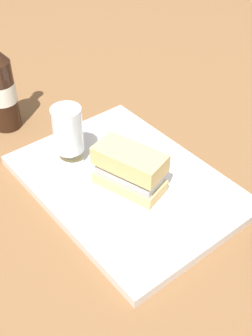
{
  "coord_description": "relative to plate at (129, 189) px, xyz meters",
  "views": [
    {
      "loc": [
        -0.49,
        0.4,
        0.59
      ],
      "look_at": [
        0.0,
        0.0,
        0.05
      ],
      "focal_mm": 46.19,
      "sensor_mm": 36.0,
      "label": 1
    }
  ],
  "objects": [
    {
      "name": "beer_bottle",
      "position": [
        0.37,
        0.07,
        0.08
      ],
      "size": [
        0.07,
        0.07,
        0.27
      ],
      "color": "black",
      "rests_on": "ground_plane"
    },
    {
      "name": "beer_glass",
      "position": [
        0.15,
        0.03,
        0.06
      ],
      "size": [
        0.06,
        0.06,
        0.12
      ],
      "color": "silver",
      "rests_on": "placemat"
    },
    {
      "name": "ground_plane",
      "position": [
        0.03,
        -0.02,
        -0.03
      ],
      "size": [
        3.0,
        3.0,
        0.0
      ],
      "primitive_type": "plane",
      "color": "brown"
    },
    {
      "name": "sandwich",
      "position": [
        0.0,
        0.0,
        0.05
      ],
      "size": [
        0.14,
        0.1,
        0.08
      ],
      "rotation": [
        0.0,
        0.0,
        0.29
      ],
      "color": "tan",
      "rests_on": "plate"
    },
    {
      "name": "placemat",
      "position": [
        0.03,
        -0.02,
        -0.01
      ],
      "size": [
        0.38,
        0.27,
        0.0
      ],
      "primitive_type": "cube",
      "color": "silver",
      "rests_on": "tray"
    },
    {
      "name": "plate",
      "position": [
        0.0,
        0.0,
        0.0
      ],
      "size": [
        0.19,
        0.19,
        0.01
      ],
      "primitive_type": "cylinder",
      "color": "white",
      "rests_on": "placemat"
    },
    {
      "name": "tray",
      "position": [
        0.03,
        -0.02,
        -0.02
      ],
      "size": [
        0.44,
        0.32,
        0.02
      ],
      "primitive_type": "cube",
      "color": "silver",
      "rests_on": "ground_plane"
    },
    {
      "name": "napkin_folded",
      "position": [
        0.14,
        -0.1,
        -0.0
      ],
      "size": [
        0.09,
        0.07,
        0.01
      ],
      "primitive_type": "cube",
      "color": "white",
      "rests_on": "placemat"
    }
  ]
}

